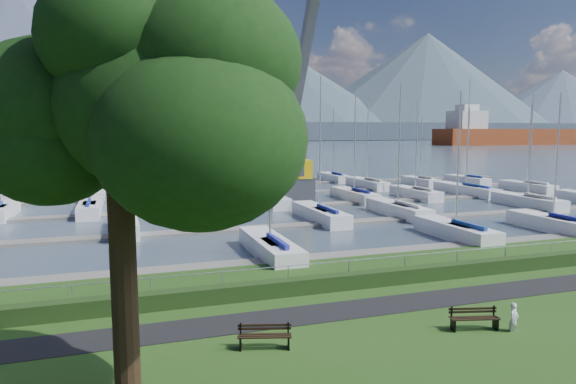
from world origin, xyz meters
name	(u,v)px	position (x,y,z in m)	size (l,w,h in m)	color
path	(401,303)	(0.00, -3.00, 0.01)	(160.00, 2.00, 0.04)	black
water	(138,144)	(0.00, 260.00, -0.40)	(800.00, 540.00, 0.20)	#41505F
hedge	(372,279)	(0.00, -0.40, 0.35)	(80.00, 0.70, 0.70)	#1E3513
fence	(368,259)	(0.00, 0.00, 1.20)	(0.04, 0.04, 80.00)	#9B9FA4
foothill	(133,131)	(0.00, 330.00, 6.00)	(900.00, 80.00, 12.00)	#3F4C5C
mountains	(138,79)	(7.35, 404.62, 46.68)	(1190.00, 360.00, 115.00)	#414C5F
docks	(242,209)	(0.00, 26.00, -0.22)	(90.00, 41.60, 0.25)	slate
bench_left	(264,336)	(-6.67, -5.44, 0.42)	(1.85, 0.90, 0.85)	black
bench_right	(474,319)	(1.06, -6.32, 0.42)	(1.85, 0.86, 0.85)	black
person	(514,315)	(2.31, -6.92, 0.61)	(0.44, 0.29, 1.22)	silver
tree	(146,107)	(-10.37, -7.65, 7.87)	(8.45, 7.93, 11.54)	black
crane	(297,148)	(6.75, 29.17, 5.33)	(4.71, 13.36, 22.35)	#55565C
cargo_ship_mid	(189,137)	(20.66, 218.25, 3.54)	(101.12, 41.79, 21.50)	maroon
cargo_ship_east	(512,137)	(175.38, 185.88, 3.67)	(88.11, 22.52, 21.50)	#8E3A19
sailboat_fleet	(218,149)	(-1.36, 30.48, 5.34)	(75.17, 49.49, 13.61)	navy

